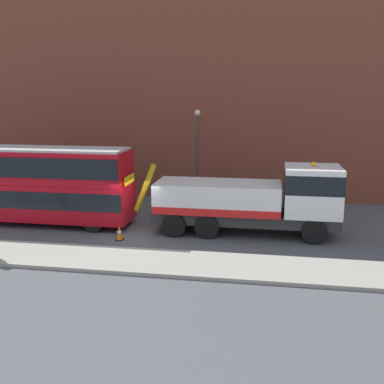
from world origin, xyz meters
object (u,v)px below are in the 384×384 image
Objects in this scene: traffic_cone_near_bus at (119,233)px; street_lamp at (197,149)px; double_decker_bus at (29,182)px; recovery_tow_truck at (254,199)px.

traffic_cone_near_bus is 0.12× the size of street_lamp.
traffic_cone_near_bus is at bearing -107.66° from street_lamp.
double_decker_bus is 15.35× the size of traffic_cone_near_bus.
street_lamp reaches higher than recovery_tow_truck.
double_decker_bus reaches higher than recovery_tow_truck.
recovery_tow_truck is 14.08× the size of traffic_cone_near_bus.
street_lamp is at bearing 72.34° from traffic_cone_near_bus.
street_lamp is (8.09, 5.75, 1.24)m from double_decker_bus.
street_lamp is (-3.72, 5.75, 1.71)m from recovery_tow_truck.
double_decker_bus is at bearing -179.99° from recovery_tow_truck.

